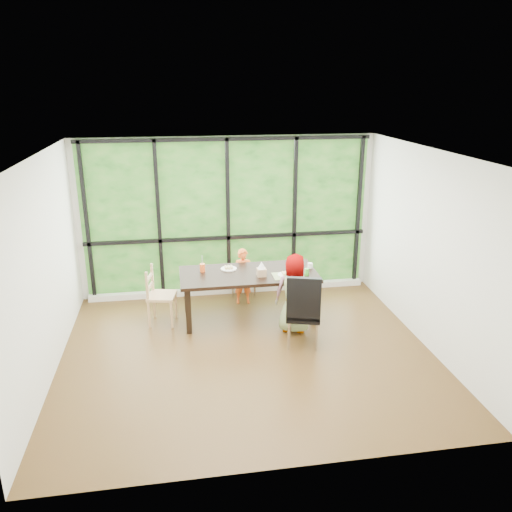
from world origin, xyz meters
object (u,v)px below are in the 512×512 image
plate_near (286,275)px  white_mug (310,266)px  child_toddler (243,276)px  child_older (296,293)px  plate_far (229,269)px  green_cup (307,272)px  dining_table (249,295)px  chair_interior_leather (304,309)px  chair_window_leather (243,264)px  tissue_box (261,272)px  chair_end_beech (162,296)px  orange_cup (202,268)px

plate_near → white_mug: 0.51m
child_toddler → child_older: (0.62, -1.13, 0.13)m
plate_far → green_cup: 1.22m
dining_table → chair_interior_leather: chair_interior_leather is taller
chair_window_leather → tissue_box: size_ratio=7.91×
child_older → plate_near: (-0.07, 0.34, 0.16)m
chair_interior_leather → tissue_box: (-0.45, 0.82, 0.27)m
chair_end_beech → plate_near: (1.87, -0.23, 0.31)m
tissue_box → chair_window_leather: bearing=96.6°
child_toddler → plate_far: (-0.28, -0.38, 0.29)m
dining_table → chair_window_leather: 0.99m
child_toddler → plate_near: 1.00m
chair_window_leather → orange_cup: size_ratio=8.43×
chair_interior_leather → plate_near: (-0.08, 0.77, 0.22)m
child_toddler → chair_end_beech: bearing=-154.4°
chair_window_leather → white_mug: chair_window_leather is taller
chair_interior_leather → child_older: child_older is taller
dining_table → tissue_box: (0.17, -0.16, 0.43)m
plate_near → chair_end_beech: bearing=173.0°
chair_window_leather → child_older: bearing=-66.8°
dining_table → green_cup: size_ratio=19.25×
child_older → plate_near: 0.38m
plate_near → orange_cup: size_ratio=2.05×
orange_cup → tissue_box: (0.87, -0.32, -0.01)m
child_toddler → plate_far: child_toddler is taller
chair_window_leather → tissue_box: (0.13, -1.14, 0.27)m
white_mug → child_older: bearing=-121.6°
chair_window_leather → chair_end_beech: 1.67m
plate_near → orange_cup: orange_cup is taller
orange_cup → green_cup: size_ratio=1.18×
green_cup → tissue_box: tissue_box is taller
chair_interior_leather → child_older: size_ratio=0.91×
dining_table → chair_window_leather: bearing=87.6°
child_toddler → white_mug: child_toddler is taller
chair_end_beech → plate_far: (1.05, 0.18, 0.31)m
chair_interior_leather → plate_near: bearing=-68.1°
orange_cup → tissue_box: size_ratio=0.94×
chair_end_beech → green_cup: bearing=-86.4°
child_toddler → white_mug: (0.99, -0.53, 0.32)m
dining_table → child_older: 0.85m
dining_table → tissue_box: size_ratio=15.32×
dining_table → chair_interior_leather: bearing=-57.3°
orange_cup → child_toddler: bearing=31.3°
chair_interior_leather → tissue_box: bearing=-45.0°
child_older → orange_cup: (-1.31, 0.71, 0.22)m
child_toddler → chair_interior_leather: bearing=-65.2°
plate_near → child_older: bearing=-78.0°
plate_far → tissue_box: size_ratio=1.82×
dining_table → chair_end_beech: bearing=178.8°
white_mug → dining_table: bearing=-176.8°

